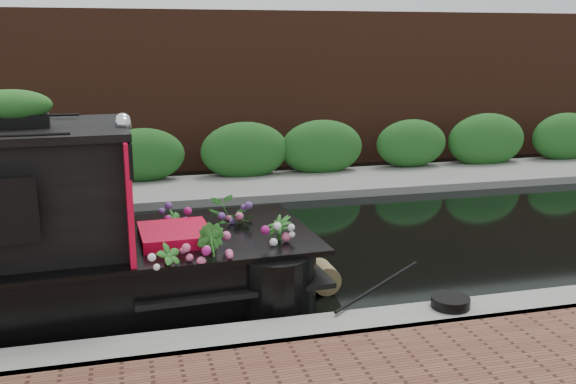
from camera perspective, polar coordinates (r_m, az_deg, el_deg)
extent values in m
plane|color=black|center=(10.03, -11.48, -6.00)|extent=(80.00, 80.00, 0.00)
cube|color=gray|center=(7.00, -9.78, -14.81)|extent=(40.00, 0.60, 0.50)
cube|color=gray|center=(14.06, -12.52, -0.43)|extent=(40.00, 2.40, 0.34)
cube|color=#1F561E|center=(14.94, -12.67, 0.37)|extent=(40.00, 1.10, 2.80)
cube|color=#4B2719|center=(16.99, -12.96, 1.92)|extent=(40.00, 1.00, 8.00)
cube|color=red|center=(7.90, -14.18, 0.02)|extent=(0.15, 1.86, 1.43)
cube|color=red|center=(8.13, -9.97, -5.03)|extent=(0.89, 0.99, 0.53)
sphere|color=silver|center=(7.61, -14.44, 5.88)|extent=(0.19, 0.19, 0.19)
sphere|color=silver|center=(7.91, -14.46, 6.14)|extent=(0.19, 0.19, 0.19)
cube|color=black|center=(7.84, -23.31, 5.75)|extent=(0.80, 0.28, 0.15)
ellipsoid|color=orange|center=(7.82, -23.45, 7.23)|extent=(0.87, 0.26, 0.25)
imported|color=#286822|center=(7.34, -10.44, -6.81)|extent=(0.38, 0.36, 0.60)
imported|color=#286822|center=(7.51, -6.91, -5.68)|extent=(0.46, 0.50, 0.73)
imported|color=#286822|center=(8.78, -4.90, -2.90)|extent=(0.67, 0.60, 0.70)
imported|color=#286822|center=(8.01, -0.85, -4.53)|extent=(0.48, 0.48, 0.68)
imported|color=#286822|center=(8.83, -9.95, -3.33)|extent=(0.34, 0.37, 0.59)
cylinder|color=olive|center=(8.67, 3.10, -7.52)|extent=(0.38, 0.44, 0.38)
cylinder|color=black|center=(7.80, 14.25, -9.47)|extent=(0.45, 0.45, 0.12)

